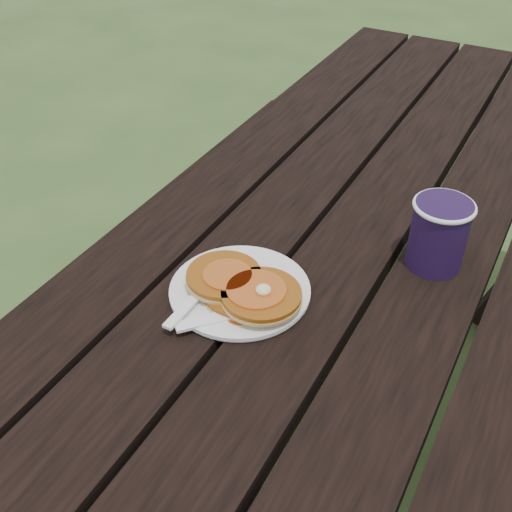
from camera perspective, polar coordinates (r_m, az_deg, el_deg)
The scene contains 7 objects.
ground at distance 1.72m, azimuth 7.89°, elevation -16.74°, with size 60.00×60.00×0.00m, color #354D21.
picnic_table at distance 1.44m, azimuth 9.14°, elevation -8.20°, with size 1.36×1.80×0.75m.
plate at distance 0.97m, azimuth -1.44°, elevation -3.14°, with size 0.21×0.21×0.01m, color white.
pancake_stack at distance 0.95m, azimuth -1.13°, elevation -2.85°, with size 0.18×0.13×0.04m.
knife at distance 0.92m, azimuth -1.77°, elevation -5.10°, with size 0.02×0.18×0.01m, color white.
fork at distance 0.93m, azimuth -6.02°, elevation -4.32°, with size 0.03×0.16×0.01m, color white, non-canonical shape.
coffee_cup at distance 1.03m, azimuth 15.98°, elevation 2.14°, with size 0.10×0.10×0.11m.
Camera 1 is at (0.27, -0.97, 1.39)m, focal length 45.00 mm.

